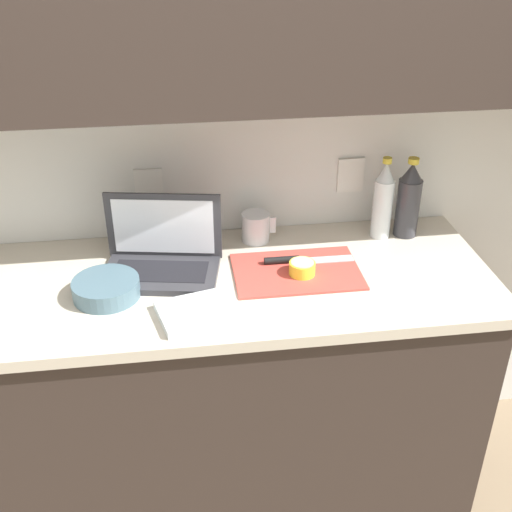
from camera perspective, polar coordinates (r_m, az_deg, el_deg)
The scene contains 12 objects.
ground_plane at distance 2.55m, azimuth -4.32°, elevation -20.19°, with size 12.00×12.00×0.00m, color #847056.
wall_back at distance 1.93m, azimuth -6.70°, elevation 17.83°, with size 5.20×0.38×2.60m.
counter_unit at distance 2.21m, azimuth -5.27°, elevation -12.20°, with size 1.81×0.64×0.93m.
laptop at distance 1.97m, azimuth -8.37°, elevation 0.15°, with size 0.38×0.27×0.23m.
cutting_board at distance 1.97m, azimuth 3.64°, elevation -1.38°, with size 0.39×0.26×0.01m, color #D1473D.
knife at distance 2.00m, azimuth 3.34°, elevation -0.34°, with size 0.28×0.04×0.02m.
lemon_half_cut at distance 1.94m, azimuth 4.13°, elevation -1.07°, with size 0.08×0.08×0.04m.
bottle_green_soda at distance 2.16m, azimuth 11.22°, elevation 4.80°, with size 0.07×0.07×0.28m.
bottle_oil_tall at distance 2.19m, azimuth 13.41°, elevation 4.83°, with size 0.08×0.08×0.28m.
measuring_cup at distance 2.13m, azimuth -0.01°, elevation 2.58°, with size 0.11×0.09×0.10m.
bowl_white at distance 1.89m, azimuth -13.17°, elevation -2.83°, with size 0.19×0.19×0.05m.
dish_towel at distance 1.78m, azimuth -5.14°, elevation -4.96°, with size 0.22×0.16×0.02m, color white.
Camera 1 is at (-0.04, -1.64, 1.96)m, focal length 45.00 mm.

